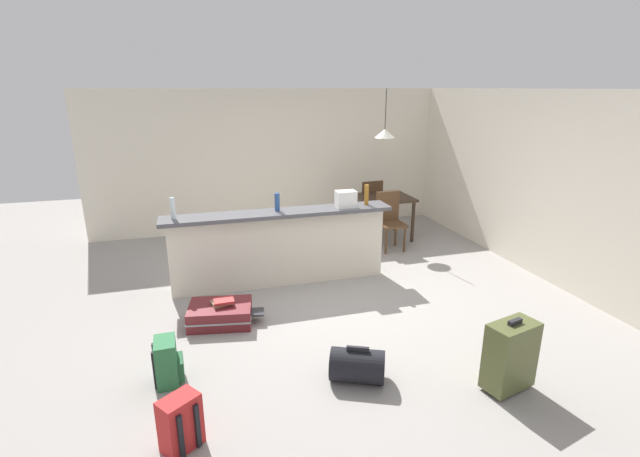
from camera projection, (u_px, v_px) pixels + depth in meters
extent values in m
cube|color=gray|center=(326.00, 295.00, 5.80)|extent=(13.00, 13.00, 0.05)
cube|color=silver|center=(277.00, 160.00, 8.22)|extent=(6.60, 0.10, 2.50)
cube|color=silver|center=(523.00, 180.00, 6.51)|extent=(0.10, 6.00, 2.50)
cube|color=silver|center=(280.00, 250.00, 5.95)|extent=(2.80, 0.20, 0.95)
cube|color=#4C4C51|center=(279.00, 213.00, 5.80)|extent=(2.96, 0.40, 0.05)
cylinder|color=silver|center=(173.00, 208.00, 5.42)|extent=(0.06, 0.06, 0.26)
cylinder|color=#284C89|center=(277.00, 202.00, 5.78)|extent=(0.07, 0.07, 0.23)
cylinder|color=#9E661E|center=(367.00, 195.00, 6.09)|extent=(0.06, 0.06, 0.27)
cube|color=silver|center=(346.00, 199.00, 5.96)|extent=(0.26, 0.18, 0.22)
cube|color=#332319|center=(379.00, 198.00, 7.69)|extent=(1.10, 0.80, 0.04)
cylinder|color=#332319|center=(358.00, 227.00, 7.36)|extent=(0.06, 0.06, 0.70)
cylinder|color=#332319|center=(413.00, 222.00, 7.62)|extent=(0.06, 0.06, 0.70)
cylinder|color=#332319|center=(345.00, 216.00, 7.98)|extent=(0.06, 0.06, 0.70)
cylinder|color=#332319|center=(395.00, 212.00, 8.24)|extent=(0.06, 0.06, 0.70)
cube|color=#4C331E|center=(392.00, 224.00, 7.21)|extent=(0.41, 0.41, 0.04)
cube|color=#4C331E|center=(387.00, 206.00, 7.30)|extent=(0.40, 0.04, 0.48)
cylinder|color=#4C331E|center=(386.00, 242.00, 7.09)|extent=(0.04, 0.04, 0.41)
cylinder|color=#4C331E|center=(404.00, 240.00, 7.18)|extent=(0.04, 0.04, 0.41)
cylinder|color=#4C331E|center=(378.00, 236.00, 7.38)|extent=(0.04, 0.04, 0.41)
cylinder|color=#4C331E|center=(396.00, 234.00, 7.47)|extent=(0.04, 0.04, 0.41)
cube|color=#4C331E|center=(367.00, 206.00, 8.31)|extent=(0.43, 0.43, 0.04)
cube|color=#4C331E|center=(372.00, 195.00, 8.07)|extent=(0.40, 0.07, 0.48)
cylinder|color=#4C331E|center=(371.00, 215.00, 8.57)|extent=(0.04, 0.04, 0.41)
cylinder|color=#4C331E|center=(355.00, 217.00, 8.46)|extent=(0.04, 0.04, 0.41)
cylinder|color=#4C331E|center=(379.00, 219.00, 8.29)|extent=(0.04, 0.04, 0.41)
cylinder|color=#4C331E|center=(363.00, 221.00, 8.18)|extent=(0.04, 0.04, 0.41)
cylinder|color=black|center=(386.00, 110.00, 7.30)|extent=(0.01, 0.01, 0.66)
cone|color=white|center=(385.00, 133.00, 7.42)|extent=(0.34, 0.34, 0.14)
sphere|color=white|center=(385.00, 138.00, 7.44)|extent=(0.07, 0.07, 0.07)
cube|color=maroon|center=(220.00, 314.00, 5.03)|extent=(0.75, 0.59, 0.22)
cube|color=gray|center=(220.00, 314.00, 5.03)|extent=(0.77, 0.60, 0.02)
cube|color=#2D2D33|center=(258.00, 312.00, 5.08)|extent=(0.17, 0.20, 0.02)
cube|color=#286B3D|center=(166.00, 362.00, 3.98)|extent=(0.19, 0.29, 0.42)
cube|color=#205530|center=(180.00, 367.00, 4.04)|extent=(0.07, 0.22, 0.19)
cube|color=black|center=(154.00, 370.00, 3.90)|extent=(0.03, 0.04, 0.36)
cube|color=black|center=(155.00, 361.00, 4.02)|extent=(0.03, 0.04, 0.36)
cube|color=red|center=(181.00, 423.00, 3.26)|extent=(0.33, 0.31, 0.42)
cube|color=maroon|center=(173.00, 424.00, 3.35)|extent=(0.21, 0.18, 0.19)
cube|color=black|center=(197.00, 426.00, 3.26)|extent=(0.04, 0.04, 0.36)
cube|color=black|center=(181.00, 437.00, 3.15)|extent=(0.04, 0.04, 0.36)
cylinder|color=black|center=(357.00, 366.00, 4.03)|extent=(0.56, 0.47, 0.30)
cube|color=black|center=(358.00, 349.00, 3.98)|extent=(0.19, 0.11, 0.04)
cube|color=#51562D|center=(510.00, 355.00, 3.87)|extent=(0.48, 0.34, 0.60)
cylinder|color=black|center=(520.00, 378.00, 4.05)|extent=(0.07, 0.04, 0.06)
cylinder|color=black|center=(491.00, 392.00, 3.87)|extent=(0.07, 0.04, 0.06)
cube|color=#232328|center=(515.00, 322.00, 3.77)|extent=(0.15, 0.07, 0.04)
cube|color=tan|center=(222.00, 302.00, 5.02)|extent=(0.25, 0.21, 0.04)
cube|color=#AD2D2D|center=(224.00, 301.00, 4.98)|extent=(0.22, 0.17, 0.03)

